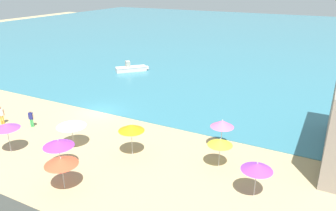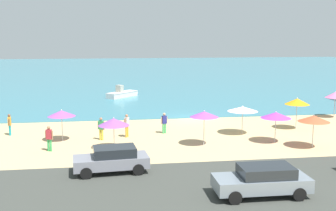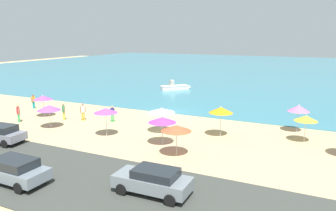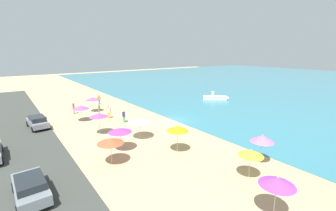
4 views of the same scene
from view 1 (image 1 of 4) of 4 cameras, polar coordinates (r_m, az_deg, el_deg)
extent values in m
plane|color=tan|center=(34.59, -11.72, -1.12)|extent=(160.00, 160.00, 0.00)
cube|color=teal|center=(83.15, 13.12, 11.83)|extent=(150.00, 110.00, 0.05)
cylinder|color=#B2B2B7|center=(25.05, -18.26, -8.49)|extent=(0.05, 0.05, 1.87)
cone|color=purple|center=(24.54, -18.55, -6.26)|extent=(2.19, 2.19, 0.43)
sphere|color=silver|center=(24.44, -18.62, -5.74)|extent=(0.08, 0.08, 0.08)
cylinder|color=#B2B2B7|center=(26.81, 9.28, -5.46)|extent=(0.05, 0.05, 1.97)
cone|color=#D2669C|center=(26.30, 9.44, -3.11)|extent=(1.89, 1.89, 0.55)
sphere|color=silver|center=(26.17, 9.48, -2.51)|extent=(0.08, 0.08, 0.08)
cylinder|color=#B2B2B7|center=(25.63, -6.30, -6.41)|extent=(0.05, 0.05, 2.14)
cone|color=orange|center=(25.07, -6.42, -3.85)|extent=(2.02, 2.02, 0.50)
sphere|color=silver|center=(24.95, -6.44, -3.27)|extent=(0.08, 0.08, 0.08)
cylinder|color=#B2B2B7|center=(24.33, 8.92, -8.58)|extent=(0.05, 0.05, 1.83)
cone|color=yellow|center=(23.81, 9.07, -6.31)|extent=(1.82, 1.82, 0.44)
sphere|color=silver|center=(23.70, 9.10, -5.78)|extent=(0.08, 0.08, 0.08)
cylinder|color=#B2B2B7|center=(28.74, -25.96, -5.43)|extent=(0.05, 0.05, 2.10)
cone|color=purple|center=(28.26, -26.35, -3.24)|extent=(2.03, 2.03, 0.41)
sphere|color=silver|center=(28.18, -26.43, -2.80)|extent=(0.08, 0.08, 0.08)
cylinder|color=#B2B2B7|center=(22.73, -17.79, -11.66)|extent=(0.05, 0.05, 1.90)
cone|color=#F25130|center=(22.17, -18.12, -9.23)|extent=(2.17, 2.17, 0.43)
sphere|color=silver|center=(22.05, -18.19, -8.68)|extent=(0.08, 0.08, 0.08)
cylinder|color=#B2B2B7|center=(21.72, 14.95, -12.88)|extent=(0.05, 0.05, 1.98)
cone|color=purple|center=(21.10, 15.25, -10.25)|extent=(1.98, 1.98, 0.45)
sphere|color=silver|center=(20.97, 15.32, -9.65)|extent=(0.08, 0.08, 0.08)
cylinder|color=#B2B2B7|center=(27.83, -16.28, -5.13)|extent=(0.05, 0.05, 1.89)
cone|color=white|center=(27.38, -16.51, -3.10)|extent=(2.38, 2.38, 0.38)
sphere|color=silver|center=(27.30, -16.55, -2.68)|extent=(0.08, 0.08, 0.08)
cylinder|color=#3FB45E|center=(32.96, -22.75, -2.81)|extent=(0.14, 0.14, 0.80)
cylinder|color=#3FB45E|center=(32.87, -22.48, -2.83)|extent=(0.14, 0.14, 0.80)
cube|color=navy|center=(32.65, -22.79, -1.67)|extent=(0.41, 0.33, 0.63)
sphere|color=tan|center=(32.49, -22.90, -0.95)|extent=(0.22, 0.22, 0.22)
cylinder|color=tan|center=(32.79, -23.14, -1.72)|extent=(0.09, 0.09, 0.57)
cylinder|color=tan|center=(32.55, -22.42, -1.78)|extent=(0.09, 0.09, 0.57)
cylinder|color=gold|center=(34.72, -26.76, -2.21)|extent=(0.14, 0.14, 0.86)
cylinder|color=gold|center=(34.72, -27.05, -2.26)|extent=(0.14, 0.14, 0.86)
cube|color=beige|center=(34.45, -27.12, -1.05)|extent=(0.39, 0.42, 0.68)
sphere|color=#A56D4C|center=(34.29, -27.25, -0.33)|extent=(0.22, 0.22, 0.22)
cylinder|color=#A56D4C|center=(34.45, -26.71, -1.07)|extent=(0.09, 0.09, 0.61)
cube|color=silver|center=(49.03, -6.47, 6.29)|extent=(4.06, 4.16, 0.60)
cube|color=silver|center=(49.55, -3.72, 6.62)|extent=(0.86, 0.85, 0.36)
cube|color=silver|center=(48.94, -6.48, 6.68)|extent=(4.12, 4.21, 0.08)
cube|color=#B2AD9E|center=(48.74, -7.02, 7.13)|extent=(1.01, 1.00, 0.97)
camera|label=2|loc=(32.01, -85.04, -8.23)|focal=45.00mm
camera|label=3|loc=(10.12, -105.46, -34.04)|focal=35.00mm
camera|label=4|loc=(7.76, 39.61, -13.51)|focal=24.00mm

